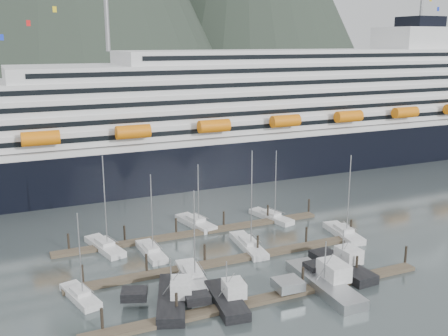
{
  "coord_description": "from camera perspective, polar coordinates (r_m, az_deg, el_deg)",
  "views": [
    {
      "loc": [
        -35.49,
        -63.9,
        32.66
      ],
      "look_at": [
        3.27,
        22.0,
        9.65
      ],
      "focal_mm": 42.0,
      "sensor_mm": 36.0,
      "label": 1
    }
  ],
  "objects": [
    {
      "name": "ground",
      "position": [
        80.06,
        4.42,
        -10.4
      ],
      "size": [
        1600.0,
        1600.0,
        0.0
      ],
      "primitive_type": "plane",
      "color": "#465152",
      "rests_on": "ground"
    },
    {
      "name": "cruise_ship",
      "position": [
        137.26,
        4.55,
        5.04
      ],
      "size": [
        210.0,
        30.4,
        50.3
      ],
      "color": "black",
      "rests_on": "ground"
    },
    {
      "name": "dock_near",
      "position": [
        69.94,
        4.79,
        -13.88
      ],
      "size": [
        48.18,
        2.28,
        3.2
      ],
      "color": "#4D3F31",
      "rests_on": "ground"
    },
    {
      "name": "dock_mid",
      "position": [
        80.39,
        0.23,
        -10.01
      ],
      "size": [
        48.18,
        2.28,
        3.2
      ],
      "color": "#4D3F31",
      "rests_on": "ground"
    },
    {
      "name": "dock_far",
      "position": [
        91.5,
        -3.17,
        -7.0
      ],
      "size": [
        48.18,
        2.28,
        3.2
      ],
      "color": "#4D3F31",
      "rests_on": "ground"
    },
    {
      "name": "sailboat_a",
      "position": [
        72.26,
        -15.36,
        -13.31
      ],
      "size": [
        4.31,
        8.66,
        12.36
      ],
      "rotation": [
        0.0,
        0.0,
        1.81
      ],
      "color": "#BCBCBC",
      "rests_on": "ground"
    },
    {
      "name": "sailboat_b",
      "position": [
        74.83,
        -3.38,
        -11.82
      ],
      "size": [
        4.08,
        11.0,
        13.87
      ],
      "rotation": [
        0.0,
        0.0,
        1.45
      ],
      "color": "#BCBCBC",
      "rests_on": "ground"
    },
    {
      "name": "sailboat_c",
      "position": [
        83.81,
        -7.92,
        -9.04
      ],
      "size": [
        2.74,
        9.23,
        13.6
      ],
      "rotation": [
        0.0,
        0.0,
        1.6
      ],
      "color": "#BCBCBC",
      "rests_on": "ground"
    },
    {
      "name": "sailboat_d",
      "position": [
        85.53,
        2.66,
        -8.42
      ],
      "size": [
        3.67,
        11.39,
        16.78
      ],
      "rotation": [
        0.0,
        0.0,
        1.48
      ],
      "color": "#BCBCBC",
      "rests_on": "ground"
    },
    {
      "name": "sailboat_e",
      "position": [
        87.12,
        -12.85,
        -8.34
      ],
      "size": [
        4.88,
        10.58,
        16.03
      ],
      "rotation": [
        0.0,
        0.0,
        1.8
      ],
      "color": "#BCBCBC",
      "rests_on": "ground"
    },
    {
      "name": "sailboat_f",
      "position": [
        95.47,
        -3.1,
        -6.03
      ],
      "size": [
        4.78,
        10.27,
        12.12
      ],
      "rotation": [
        0.0,
        0.0,
        1.77
      ],
      "color": "#BCBCBC",
      "rests_on": "ground"
    },
    {
      "name": "sailboat_g",
      "position": [
        99.08,
        5.15,
        -5.33
      ],
      "size": [
        4.77,
        10.37,
        13.71
      ],
      "rotation": [
        0.0,
        0.0,
        1.81
      ],
      "color": "#BCBCBC",
      "rests_on": "ground"
    },
    {
      "name": "sailboat_h",
      "position": [
        92.77,
        12.88,
        -6.96
      ],
      "size": [
        4.19,
        10.22,
        14.93
      ],
      "rotation": [
        0.0,
        0.0,
        1.43
      ],
      "color": "#BCBCBC",
      "rests_on": "ground"
    },
    {
      "name": "trawler_a",
      "position": [
        68.91,
        -5.86,
        -13.82
      ],
      "size": [
        10.05,
        12.73,
        6.75
      ],
      "rotation": [
        0.0,
        0.0,
        1.23
      ],
      "color": "black",
      "rests_on": "ground"
    },
    {
      "name": "trawler_b",
      "position": [
        68.32,
        0.18,
        -14.03
      ],
      "size": [
        7.87,
        10.31,
        6.45
      ],
      "rotation": [
        0.0,
        0.0,
        1.44
      ],
      "color": "black",
      "rests_on": "ground"
    },
    {
      "name": "trawler_c",
      "position": [
        73.41,
        10.72,
        -12.13
      ],
      "size": [
        10.41,
        14.78,
        7.51
      ],
      "rotation": [
        0.0,
        0.0,
        1.54
      ],
      "color": "#95989B",
      "rests_on": "ground"
    },
    {
      "name": "trawler_d",
      "position": [
        79.15,
        12.63,
        -10.29
      ],
      "size": [
        8.79,
        11.87,
        6.98
      ],
      "rotation": [
        0.0,
        0.0,
        1.61
      ],
      "color": "black",
      "rests_on": "ground"
    }
  ]
}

